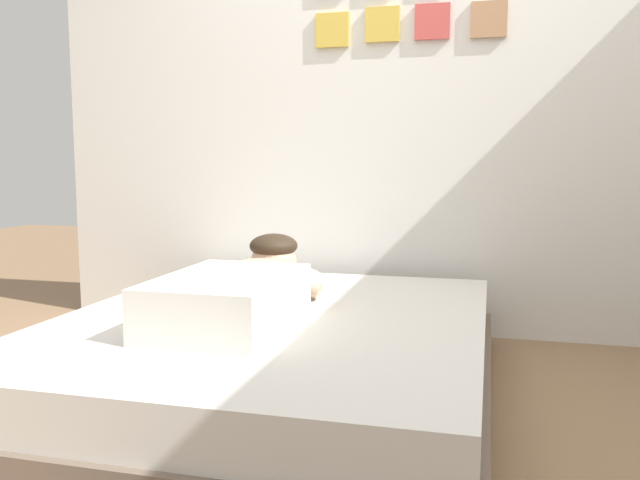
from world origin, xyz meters
TOP-DOWN VIEW (x-y plane):
  - ground_plane at (0.00, 0.00)m, footprint 11.65×11.65m
  - back_wall at (-0.00, 1.42)m, footprint 3.82×0.12m
  - bed at (-0.34, 0.31)m, footprint 1.57×1.92m
  - pillow at (-0.54, 0.80)m, footprint 0.52×0.32m
  - person_lying at (-0.44, 0.24)m, footprint 0.43×0.92m
  - coffee_cup at (-0.27, 0.65)m, footprint 0.12×0.09m
  - cell_phone at (-0.62, 0.40)m, footprint 0.07×0.14m

SIDE VIEW (x-z plane):
  - ground_plane at x=0.00m, z-range 0.00..0.00m
  - bed at x=-0.34m, z-range 0.00..0.31m
  - cell_phone at x=-0.62m, z-range 0.31..0.32m
  - coffee_cup at x=-0.27m, z-range 0.31..0.39m
  - pillow at x=-0.54m, z-range 0.31..0.42m
  - person_lying at x=-0.44m, z-range 0.28..0.55m
  - back_wall at x=0.00m, z-range 0.00..2.50m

